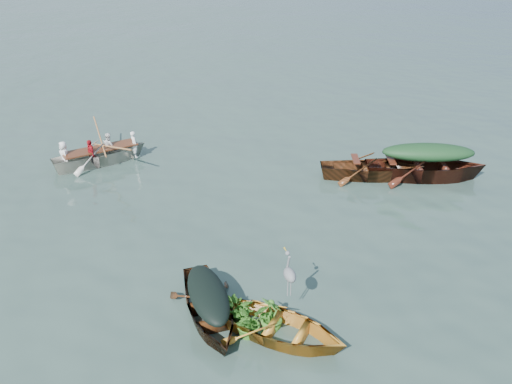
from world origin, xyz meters
TOP-DOWN VIEW (x-y plane):
  - ground at (0.00, 0.00)m, footprint 140.00×140.00m
  - yellow_dinghy at (-1.71, -1.28)m, footprint 3.28×3.13m
  - dark_covered_boat at (-2.86, -0.40)m, footprint 1.44×3.49m
  - green_tarp_boat at (4.71, 4.07)m, footprint 5.29×3.03m
  - open_wooden_boat at (3.17, 4.57)m, footprint 4.62×2.67m
  - rowed_boat at (-4.87, 7.94)m, footprint 4.49×2.52m
  - dark_tarp_cover at (-2.86, -0.40)m, footprint 0.79×1.92m
  - green_tarp_cover at (4.71, 4.07)m, footprint 2.91×1.67m
  - thwart_benches at (3.17, 4.57)m, footprint 2.35×1.46m
  - heron at (-1.38, -0.84)m, footprint 0.49×0.47m
  - dinghy_weeds at (-2.10, -0.90)m, footprint 1.14×1.12m
  - rowers at (-4.87, 7.94)m, footprint 3.22×2.01m
  - oars at (-4.87, 7.94)m, footprint 1.35×2.66m

SIDE VIEW (x-z plane):
  - ground at x=0.00m, z-range 0.00..0.00m
  - yellow_dinghy at x=-1.71m, z-range -0.43..0.43m
  - dark_covered_boat at x=-2.86m, z-range -0.42..0.42m
  - green_tarp_boat at x=4.71m, z-range -0.61..0.61m
  - open_wooden_boat at x=3.17m, z-range -0.52..0.52m
  - rowed_boat at x=-4.87m, z-range -0.51..0.51m
  - thwart_benches at x=3.17m, z-range 0.52..0.56m
  - oars at x=-4.87m, z-range 0.51..0.57m
  - dark_tarp_cover at x=-2.86m, z-range 0.42..0.82m
  - dinghy_weeds at x=-2.10m, z-range 0.43..1.03m
  - green_tarp_cover at x=4.71m, z-range 0.61..1.13m
  - heron at x=-1.38m, z-range 0.43..1.35m
  - rowers at x=-4.87m, z-range 0.51..1.27m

